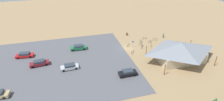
# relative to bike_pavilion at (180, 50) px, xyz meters

# --- Properties ---
(ground) EXTENTS (160.00, 160.00, 0.00)m
(ground) POSITION_rel_bike_pavilion_xyz_m (11.08, -10.12, -2.88)
(ground) COLOR #9E7F56
(ground) RESTS_ON ground
(parking_lot_asphalt) EXTENTS (43.56, 32.65, 0.05)m
(parking_lot_asphalt) POSITION_rel_bike_pavilion_xyz_m (33.69, -6.20, -2.85)
(parking_lot_asphalt) COLOR #56565B
(parking_lot_asphalt) RESTS_ON ground
(bike_pavilion) EXTENTS (14.69, 10.22, 5.02)m
(bike_pavilion) POSITION_rel_bike_pavilion_xyz_m (0.00, 0.00, 0.00)
(bike_pavilion) COLOR #C6B28E
(bike_pavilion) RESTS_ON ground
(trash_bin) EXTENTS (0.60, 0.60, 0.90)m
(trash_bin) POSITION_rel_bike_pavilion_xyz_m (7.57, -19.37, -2.43)
(trash_bin) COLOR brown
(trash_bin) RESTS_ON ground
(lot_sign) EXTENTS (0.56, 0.08, 2.20)m
(lot_sign) POSITION_rel_bike_pavilion_xyz_m (9.04, -10.08, -1.47)
(lot_sign) COLOR #99999E
(lot_sign) RESTS_ON ground
(bicycle_white_mid_cluster) EXTENTS (1.05, 1.48, 0.84)m
(bicycle_white_mid_cluster) POSITION_rel_bike_pavilion_xyz_m (-9.83, 0.19, -2.50)
(bicycle_white_mid_cluster) COLOR black
(bicycle_white_mid_cluster) RESTS_ON ground
(bicycle_purple_yard_front) EXTENTS (0.90, 1.50, 0.81)m
(bicycle_purple_yard_front) POSITION_rel_bike_pavilion_xyz_m (6.47, -9.03, -2.50)
(bicycle_purple_yard_front) COLOR black
(bicycle_purple_yard_front) RESTS_ON ground
(bicycle_blue_by_bin) EXTENTS (0.48, 1.63, 0.81)m
(bicycle_blue_by_bin) POSITION_rel_bike_pavilion_xyz_m (5.13, -12.76, -2.52)
(bicycle_blue_by_bin) COLOR black
(bicycle_blue_by_bin) RESTS_ON ground
(bicycle_green_edge_south) EXTENTS (1.41, 0.86, 0.76)m
(bicycle_green_edge_south) POSITION_rel_bike_pavilion_xyz_m (-10.02, -5.11, -2.53)
(bicycle_green_edge_south) COLOR black
(bicycle_green_edge_south) RESTS_ON ground
(bicycle_red_back_row) EXTENTS (1.63, 0.72, 0.83)m
(bicycle_red_back_row) POSITION_rel_bike_pavilion_xyz_m (2.47, -11.71, -2.49)
(bicycle_red_back_row) COLOR black
(bicycle_red_back_row) RESTS_ON ground
(bicycle_orange_near_porch) EXTENTS (1.26, 1.15, 0.86)m
(bicycle_orange_near_porch) POSITION_rel_bike_pavilion_xyz_m (10.12, -11.09, -2.50)
(bicycle_orange_near_porch) COLOR black
(bicycle_orange_near_porch) RESTS_ON ground
(bicycle_silver_near_sign) EXTENTS (1.19, 1.31, 0.89)m
(bicycle_silver_near_sign) POSITION_rel_bike_pavilion_xyz_m (-9.83, -2.67, -2.49)
(bicycle_silver_near_sign) COLOR black
(bicycle_silver_near_sign) RESTS_ON ground
(bicycle_teal_yard_center) EXTENTS (0.79, 1.57, 0.76)m
(bicycle_teal_yard_center) POSITION_rel_bike_pavilion_xyz_m (6.01, -10.65, -2.52)
(bicycle_teal_yard_center) COLOR black
(bicycle_teal_yard_center) RESTS_ON ground
(bicycle_black_yard_right) EXTENTS (1.76, 0.48, 0.84)m
(bicycle_black_yard_right) POSITION_rel_bike_pavilion_xyz_m (3.06, -14.65, -2.51)
(bicycle_black_yard_right) COLOR black
(bicycle_black_yard_right) RESTS_ON ground
(bicycle_yellow_lone_east) EXTENTS (1.60, 0.71, 0.83)m
(bicycle_yellow_lone_east) POSITION_rel_bike_pavilion_xyz_m (0.08, -12.90, -2.51)
(bicycle_yellow_lone_east) COLOR black
(bicycle_yellow_lone_east) RESTS_ON ground
(bicycle_white_yard_left) EXTENTS (0.93, 1.59, 0.83)m
(bicycle_white_yard_left) POSITION_rel_bike_pavilion_xyz_m (3.39, -9.12, -2.48)
(bicycle_white_yard_left) COLOR black
(bicycle_white_yard_left) RESTS_ON ground
(bicycle_purple_edge_north) EXTENTS (1.31, 1.16, 0.81)m
(bicycle_purple_edge_north) POSITION_rel_bike_pavilion_xyz_m (10.43, -6.65, -2.51)
(bicycle_purple_edge_north) COLOR black
(bicycle_purple_edge_north) RESTS_ON ground
(car_black_aisle_side) EXTENTS (4.24, 1.73, 1.45)m
(car_black_aisle_side) POSITION_rel_bike_pavilion_xyz_m (15.44, 2.95, -2.11)
(car_black_aisle_side) COLOR black
(car_black_aisle_side) RESTS_ON parking_lot_asphalt
(car_green_back_corner) EXTENTS (4.68, 2.03, 1.42)m
(car_green_back_corner) POSITION_rel_bike_pavilion_xyz_m (25.04, -13.00, -2.12)
(car_green_back_corner) COLOR #1E6B3D
(car_green_back_corner) RESTS_ON parking_lot_asphalt
(car_maroon_second_row) EXTENTS (4.76, 2.22, 1.43)m
(car_maroon_second_row) POSITION_rel_bike_pavilion_xyz_m (35.36, -6.91, -2.12)
(car_maroon_second_row) COLOR maroon
(car_maroon_second_row) RESTS_ON parking_lot_asphalt
(car_silver_inner_stall) EXTENTS (4.34, 2.00, 1.29)m
(car_silver_inner_stall) POSITION_rel_bike_pavilion_xyz_m (28.18, -3.30, -2.18)
(car_silver_inner_stall) COLOR #BCBCC1
(car_silver_inner_stall) RESTS_ON parking_lot_asphalt
(car_red_far_end) EXTENTS (4.71, 2.10, 1.37)m
(car_red_far_end) POSITION_rel_bike_pavilion_xyz_m (39.66, -12.37, -2.15)
(car_red_far_end) COLOR red
(car_red_far_end) RESTS_ON parking_lot_asphalt
(visitor_at_bikes) EXTENTS (0.40, 0.38, 1.76)m
(visitor_at_bikes) POSITION_rel_bike_pavilion_xyz_m (-3.71, -14.24, -1.95)
(visitor_at_bikes) COLOR #2D3347
(visitor_at_bikes) RESTS_ON ground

